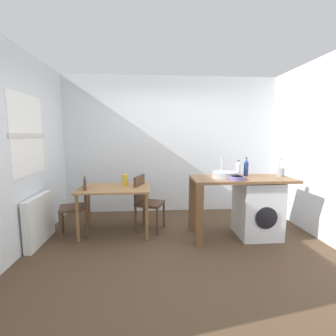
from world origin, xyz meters
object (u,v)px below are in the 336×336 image
object	(u,v)px
bottle_squat_brown	(246,168)
dining_table	(115,193)
washing_machine	(257,209)
vase	(125,180)
chair_person_seat	(78,204)
chair_opposite	(146,200)
utensil_crock	(281,172)
mixing_bowl	(237,178)
bottle_tall_green	(238,169)

from	to	relation	value
bottle_squat_brown	dining_table	bearing A→B (deg)	175.76
washing_machine	vase	distance (m)	2.12
chair_person_seat	bottle_squat_brown	xyz separation A→B (m)	(2.60, -0.07, 0.54)
chair_opposite	utensil_crock	world-z (taller)	utensil_crock
chair_person_seat	utensil_crock	xyz separation A→B (m)	(3.11, -0.15, 0.48)
washing_machine	bottle_squat_brown	bearing A→B (deg)	137.54
chair_opposite	bottle_squat_brown	bearing A→B (deg)	101.68
chair_opposite	washing_machine	xyz separation A→B (m)	(1.72, -0.36, -0.08)
chair_person_seat	mixing_bowl	size ratio (longest dim) A/B	4.25
washing_machine	mixing_bowl	size ratio (longest dim) A/B	4.06
chair_opposite	washing_machine	world-z (taller)	chair_opposite
utensil_crock	bottle_tall_green	bearing A→B (deg)	175.38
chair_opposite	mixing_bowl	world-z (taller)	mixing_bowl
chair_person_seat	mixing_bowl	distance (m)	2.41
utensil_crock	chair_person_seat	bearing A→B (deg)	177.15
dining_table	bottle_tall_green	size ratio (longest dim) A/B	4.31
chair_person_seat	vase	world-z (taller)	vase
dining_table	mixing_bowl	bearing A→B (deg)	-15.25
dining_table	chair_person_seat	world-z (taller)	chair_person_seat
washing_machine	chair_person_seat	bearing A→B (deg)	175.69
bottle_tall_green	mixing_bowl	distance (m)	0.34
chair_person_seat	dining_table	bearing A→B (deg)	-95.89
dining_table	vase	xyz separation A→B (m)	(0.15, 0.10, 0.19)
mixing_bowl	utensil_crock	distance (m)	0.82
chair_person_seat	washing_machine	bearing A→B (deg)	-108.66
vase	chair_opposite	bearing A→B (deg)	-4.27
mixing_bowl	utensil_crock	bearing A→B (deg)	17.71
chair_opposite	bottle_tall_green	xyz separation A→B (m)	(1.43, -0.26, 0.53)
chair_opposite	mixing_bowl	xyz separation A→B (m)	(1.30, -0.56, 0.44)
vase	bottle_squat_brown	bearing A→B (deg)	-7.56
mixing_bowl	vase	bearing A→B (deg)	160.26
chair_person_seat	washing_machine	world-z (taller)	chair_person_seat
vase	mixing_bowl	bearing A→B (deg)	-19.74
mixing_bowl	utensil_crock	xyz separation A→B (m)	(0.78, 0.25, 0.04)
vase	washing_machine	bearing A→B (deg)	-10.74
bottle_squat_brown	chair_opposite	bearing A→B (deg)	171.76
chair_person_seat	utensil_crock	bearing A→B (deg)	-107.20
bottle_tall_green	bottle_squat_brown	size ratio (longest dim) A/B	0.88
chair_opposite	vase	bearing A→B (deg)	-74.35
vase	bottle_tall_green	bearing A→B (deg)	-9.13
dining_table	utensil_crock	xyz separation A→B (m)	(2.57, -0.24, 0.35)
dining_table	chair_person_seat	xyz separation A→B (m)	(-0.55, -0.08, -0.14)
washing_machine	vase	world-z (taller)	vase
bottle_tall_green	chair_opposite	bearing A→B (deg)	169.76
bottle_tall_green	bottle_squat_brown	world-z (taller)	bottle_squat_brown
utensil_crock	vase	xyz separation A→B (m)	(-2.42, 0.34, -0.16)
dining_table	vase	size ratio (longest dim) A/B	5.95
washing_machine	utensil_crock	size ratio (longest dim) A/B	2.87
chair_opposite	utensil_crock	size ratio (longest dim) A/B	3.00
dining_table	bottle_tall_green	xyz separation A→B (m)	(1.91, -0.18, 0.39)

